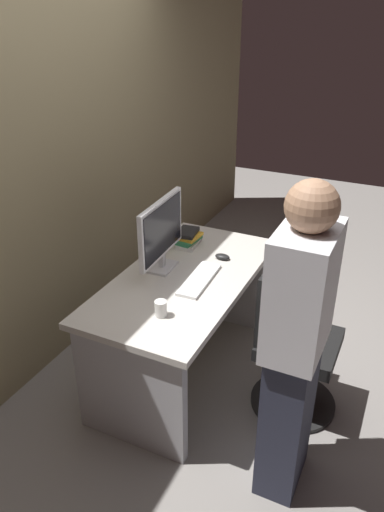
% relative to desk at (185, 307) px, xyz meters
% --- Properties ---
extents(ground_plane, '(9.00, 9.00, 0.00)m').
position_rel_desk_xyz_m(ground_plane, '(0.00, 0.00, -0.51)').
color(ground_plane, gray).
extents(wall_back, '(6.40, 0.10, 3.00)m').
position_rel_desk_xyz_m(wall_back, '(0.00, 0.93, 0.99)').
color(wall_back, '#8C7F5B').
rests_on(wall_back, ground).
extents(desk, '(1.48, 0.75, 0.73)m').
position_rel_desk_xyz_m(desk, '(0.00, 0.00, 0.00)').
color(desk, beige).
rests_on(desk, ground).
extents(office_chair, '(0.52, 0.52, 0.94)m').
position_rel_desk_xyz_m(office_chair, '(-0.00, -0.69, -0.08)').
color(office_chair, black).
rests_on(office_chair, ground).
extents(person_at_desk, '(0.40, 0.24, 1.64)m').
position_rel_desk_xyz_m(person_at_desk, '(-0.54, -0.83, 0.33)').
color(person_at_desk, '#262838').
rests_on(person_at_desk, ground).
extents(monitor, '(0.54, 0.15, 0.46)m').
position_rel_desk_xyz_m(monitor, '(0.03, 0.17, 0.48)').
color(monitor, silver).
rests_on(monitor, desk).
extents(keyboard, '(0.44, 0.15, 0.02)m').
position_rel_desk_xyz_m(keyboard, '(-0.02, -0.11, 0.23)').
color(keyboard, white).
rests_on(keyboard, desk).
extents(mouse, '(0.06, 0.10, 0.03)m').
position_rel_desk_xyz_m(mouse, '(0.31, -0.12, 0.24)').
color(mouse, black).
rests_on(mouse, desk).
extents(cup_near_keyboard, '(0.07, 0.07, 0.09)m').
position_rel_desk_xyz_m(cup_near_keyboard, '(-0.44, -0.08, 0.27)').
color(cup_near_keyboard, white).
rests_on(cup_near_keyboard, desk).
extents(book_stack, '(0.22, 0.16, 0.11)m').
position_rel_desk_xyz_m(book_stack, '(0.40, 0.17, 0.28)').
color(book_stack, white).
rests_on(book_stack, desk).
extents(handbag, '(0.34, 0.14, 0.38)m').
position_rel_desk_xyz_m(handbag, '(0.76, -0.52, -0.37)').
color(handbag, brown).
rests_on(handbag, ground).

